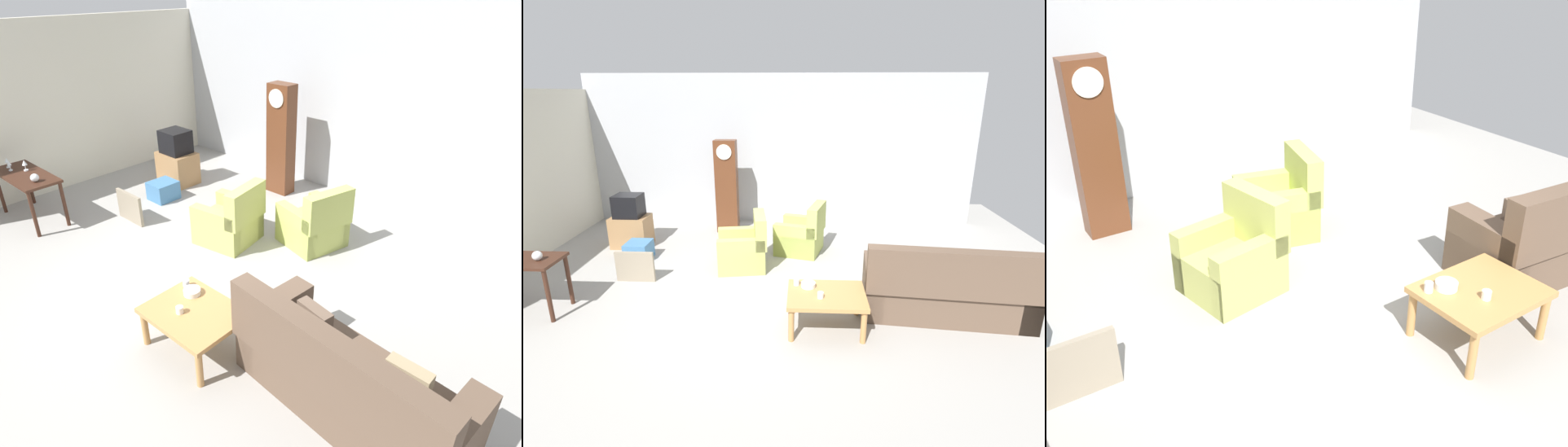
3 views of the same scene
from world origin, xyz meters
TOP-DOWN VIEW (x-y plane):
  - ground_plane at (0.00, 0.00)m, footprint 10.40×10.40m
  - garage_door_wall at (0.00, 3.60)m, footprint 8.40×0.16m
  - pegboard_wall_left at (-4.20, 0.40)m, footprint 0.12×6.40m
  - couch_floral at (2.39, -0.50)m, footprint 2.18×1.08m
  - armchair_olive_near at (-0.46, 0.94)m, footprint 0.90×0.87m
  - armchair_olive_far at (0.50, 1.67)m, footprint 0.96×0.94m
  - coffee_table_wood at (0.82, -0.84)m, footprint 0.96×0.76m
  - console_table_dark at (-3.29, -0.66)m, footprint 1.30×0.56m
  - grandfather_clock at (-1.06, 2.80)m, footprint 0.44×0.30m
  - tv_stand_cabinet at (-2.75, 1.83)m, footprint 0.68×0.52m
  - tv_crt at (-2.75, 1.83)m, footprint 0.48×0.44m
  - framed_picture_leaning at (-2.08, 0.32)m, footprint 0.60×0.05m
  - storage_box_blue at (-2.36, 1.18)m, footprint 0.40×0.44m
  - glass_dome_cloche at (-2.88, -0.68)m, footprint 0.12×0.12m
  - cup_white_porcelain at (0.74, -0.95)m, footprint 0.08×0.08m
  - cup_blue_rimmed at (0.45, -0.62)m, footprint 0.07×0.07m
  - bowl_white_stacked at (0.60, -0.67)m, footprint 0.18×0.18m
  - wine_glass_tall at (-3.76, -0.71)m, footprint 0.07×0.07m
  - wine_glass_mid at (-3.60, -0.74)m, footprint 0.06×0.06m
  - wine_glass_short at (-3.42, -0.58)m, footprint 0.08×0.08m

SIDE VIEW (x-z plane):
  - ground_plane at x=0.00m, z-range 0.00..0.00m
  - storage_box_blue at x=-2.36m, z-range 0.00..0.32m
  - framed_picture_leaning at x=-2.08m, z-range 0.00..0.49m
  - tv_stand_cabinet at x=-2.75m, z-range 0.00..0.59m
  - armchair_olive_near at x=-0.46m, z-range -0.15..0.77m
  - armchair_olive_far at x=0.50m, z-range -0.15..0.77m
  - couch_floral at x=2.39m, z-range -0.17..0.87m
  - coffee_table_wood at x=0.82m, z-range 0.17..0.63m
  - bowl_white_stacked at x=0.60m, z-range 0.47..0.53m
  - cup_white_porcelain at x=0.74m, z-range 0.47..0.54m
  - cup_blue_rimmed at x=0.45m, z-range 0.47..0.55m
  - console_table_dark at x=-3.29m, z-range 0.27..1.04m
  - tv_crt at x=-2.75m, z-range 0.59..1.01m
  - glass_dome_cloche at x=-2.88m, z-range 0.77..0.89m
  - wine_glass_tall at x=-3.76m, z-range 0.79..0.95m
  - wine_glass_mid at x=-3.60m, z-range 0.79..0.96m
  - wine_glass_short at x=-3.42m, z-range 0.79..0.97m
  - grandfather_clock at x=-1.06m, z-range 0.01..1.92m
  - pegboard_wall_left at x=-4.20m, z-range 0.00..2.88m
  - garage_door_wall at x=0.00m, z-range 0.00..3.20m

